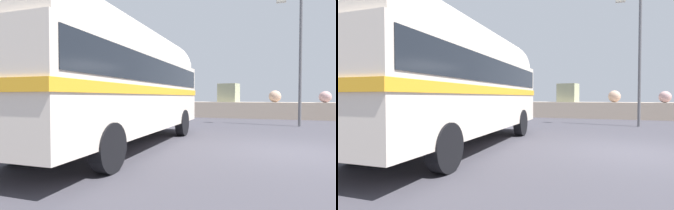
% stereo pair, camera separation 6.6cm
% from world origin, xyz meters
% --- Properties ---
extents(ground, '(32.00, 26.00, 0.02)m').
position_xyz_m(ground, '(0.00, 0.00, 0.01)').
color(ground, '#3B3A42').
extents(breakwater, '(31.36, 2.17, 2.48)m').
position_xyz_m(breakwater, '(-0.09, 11.79, 0.73)').
color(breakwater, '#B29F8C').
rests_on(breakwater, ground).
extents(vintage_coach, '(2.52, 8.60, 3.70)m').
position_xyz_m(vintage_coach, '(-4.64, -0.59, 2.05)').
color(vintage_coach, black).
rests_on(vintage_coach, ground).
extents(lamp_post, '(1.19, 0.26, 6.28)m').
position_xyz_m(lamp_post, '(0.97, 6.82, 3.55)').
color(lamp_post, '#5B5B60').
rests_on(lamp_post, ground).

